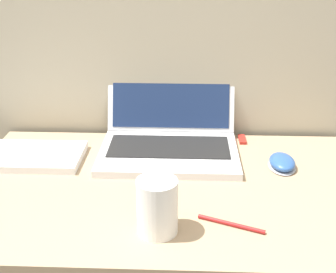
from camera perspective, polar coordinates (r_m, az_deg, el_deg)
laptop at (r=1.32m, az=0.18°, el=0.42°), size 0.38×0.35×0.23m
drink_cup at (r=0.95m, az=-1.33°, el=-8.43°), size 0.08×0.08×0.12m
computer_mouse at (r=1.26m, az=13.74°, el=-3.12°), size 0.07×0.11×0.03m
external_keyboard at (r=1.34m, az=-18.83°, el=-2.24°), size 0.40×0.17×0.02m
usb_stick at (r=1.40m, az=9.03°, el=-0.35°), size 0.02×0.06×0.01m
pen at (r=1.01m, az=7.68°, el=-10.52°), size 0.14×0.06×0.01m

